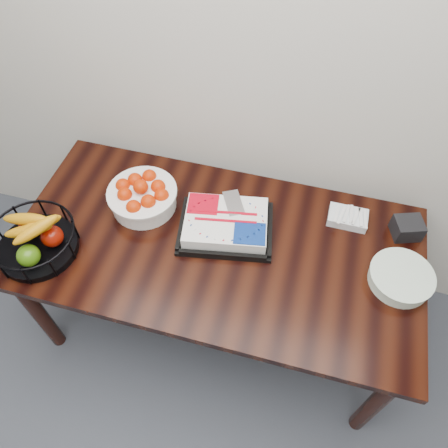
% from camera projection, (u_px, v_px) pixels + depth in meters
% --- Properties ---
extents(table, '(1.80, 0.90, 0.75)m').
position_uv_depth(table, '(217.00, 254.00, 2.00)').
color(table, black).
rests_on(table, ground).
extents(cake_tray, '(0.47, 0.39, 0.09)m').
position_uv_depth(cake_tray, '(226.00, 224.00, 1.94)').
color(cake_tray, black).
rests_on(cake_tray, table).
extents(tangerine_bowl, '(0.32, 0.32, 0.20)m').
position_uv_depth(tangerine_bowl, '(142.00, 193.00, 1.99)').
color(tangerine_bowl, white).
rests_on(tangerine_bowl, table).
extents(fruit_basket, '(0.36, 0.36, 0.19)m').
position_uv_depth(fruit_basket, '(34.00, 239.00, 1.84)').
color(fruit_basket, black).
rests_on(fruit_basket, table).
extents(plate_stack, '(0.26, 0.26, 0.06)m').
position_uv_depth(plate_stack, '(401.00, 278.00, 1.79)').
color(plate_stack, white).
rests_on(plate_stack, table).
extents(fork_bag, '(0.18, 0.11, 0.05)m').
position_uv_depth(fork_bag, '(348.00, 217.00, 1.98)').
color(fork_bag, silver).
rests_on(fork_bag, table).
extents(napkin_box, '(0.15, 0.14, 0.09)m').
position_uv_depth(napkin_box, '(407.00, 228.00, 1.93)').
color(napkin_box, black).
rests_on(napkin_box, table).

